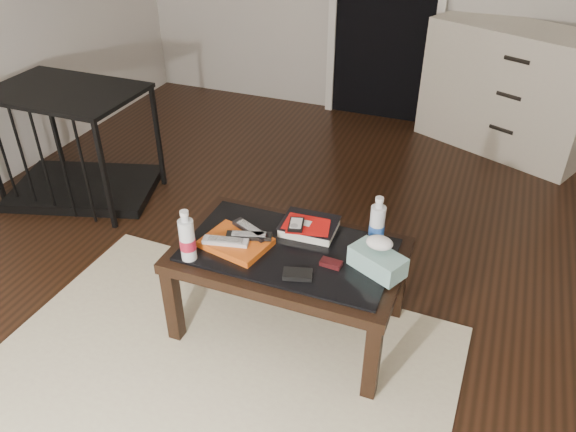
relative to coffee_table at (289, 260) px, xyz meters
name	(u,v)px	position (x,y,z in m)	size (l,w,h in m)	color
ground	(336,313)	(0.19, 0.17, -0.40)	(5.00, 5.00, 0.00)	black
coffee_table	(289,260)	(0.00, 0.00, 0.00)	(1.00, 0.60, 0.46)	black
rug	(212,380)	(-0.19, -0.43, -0.39)	(2.00, 1.50, 0.01)	beige
dresser	(510,90)	(0.80, 2.40, 0.05)	(1.30, 0.96, 0.90)	beige
pet_crate	(80,161)	(-1.71, 0.68, -0.17)	(1.04, 0.83, 0.71)	black
magazines	(236,243)	(-0.22, -0.06, 0.08)	(0.28, 0.21, 0.03)	#C34D12
remote_silver	(225,241)	(-0.26, -0.10, 0.11)	(0.20, 0.05, 0.02)	silver
remote_black_front	(249,235)	(-0.18, -0.02, 0.11)	(0.20, 0.05, 0.02)	black
remote_black_back	(251,229)	(-0.19, 0.02, 0.11)	(0.20, 0.05, 0.02)	black
textbook	(309,226)	(0.04, 0.16, 0.09)	(0.25, 0.20, 0.05)	black
dvd_mailers	(305,224)	(0.03, 0.14, 0.11)	(0.19, 0.14, 0.01)	red
ipod	(296,224)	(-0.01, 0.11, 0.12)	(0.06, 0.10, 0.02)	black
flip_phone	(331,263)	(0.21, -0.05, 0.08)	(0.09, 0.05, 0.02)	black
wallet	(298,274)	(0.10, -0.16, 0.07)	(0.12, 0.07, 0.02)	black
water_bottle_left	(187,235)	(-0.37, -0.22, 0.18)	(0.07, 0.07, 0.24)	silver
water_bottle_right	(377,221)	(0.34, 0.17, 0.18)	(0.07, 0.07, 0.24)	silver
tissue_box	(377,261)	(0.39, -0.01, 0.11)	(0.23, 0.12, 0.09)	#227C78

